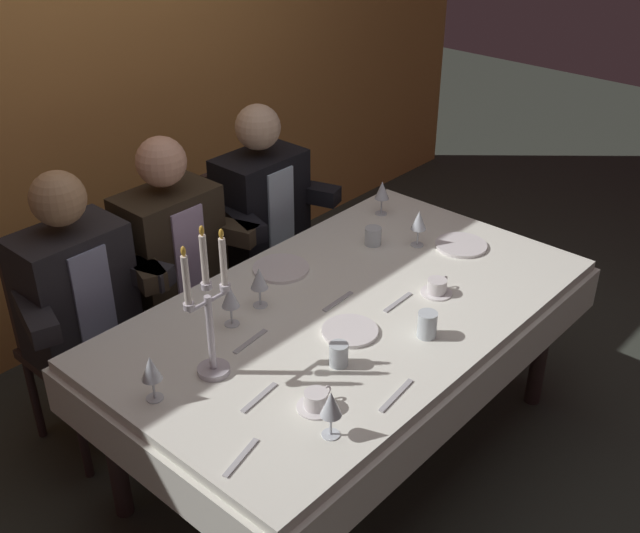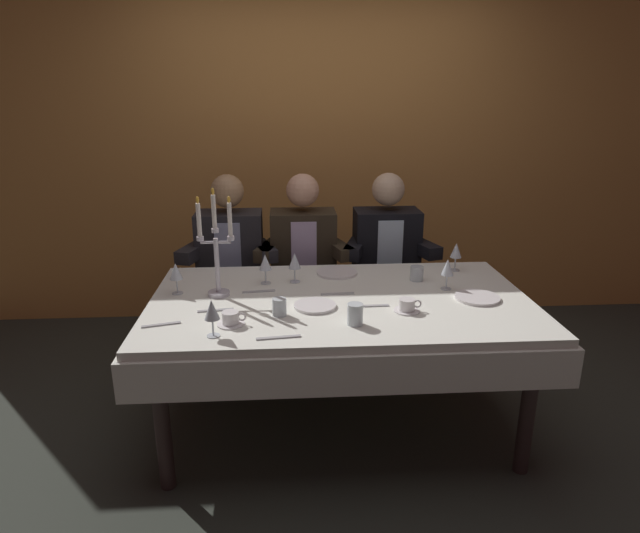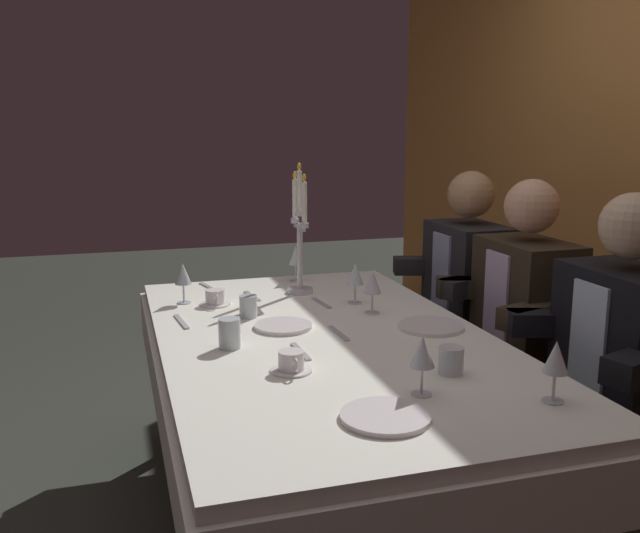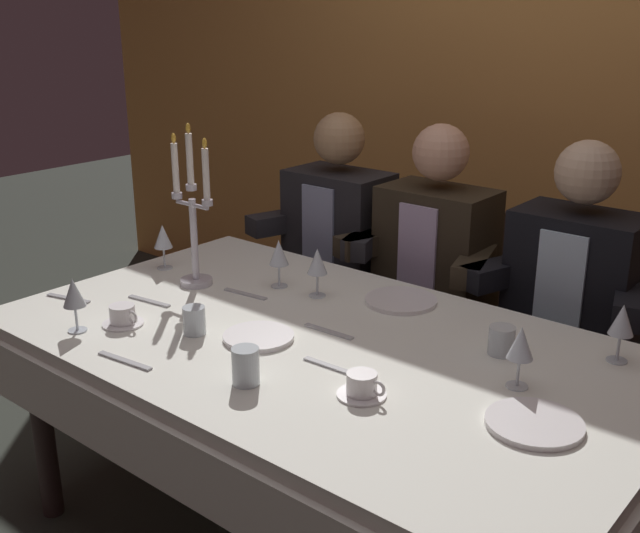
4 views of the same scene
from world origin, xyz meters
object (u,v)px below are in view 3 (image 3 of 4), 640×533
at_px(dinner_plate_1, 385,416).
at_px(coffee_cup_0, 215,298).
at_px(candelabra, 300,242).
at_px(water_tumbler_1, 230,333).
at_px(wine_glass_2, 355,275).
at_px(coffee_cup_1, 291,363).
at_px(dining_table, 325,369).
at_px(seated_diner_1, 527,306).
at_px(dinner_plate_0, 283,326).
at_px(wine_glass_3, 296,257).
at_px(dinner_plate_2, 431,326).
at_px(wine_glass_1, 423,354).
at_px(wine_glass_4, 183,275).
at_px(wine_glass_0, 372,283).
at_px(seated_diner_0, 468,281).
at_px(seated_diner_2, 624,349).
at_px(water_tumbler_2, 248,306).
at_px(water_tumbler_0, 451,360).
at_px(wine_glass_5, 556,359).

height_order(dinner_plate_1, coffee_cup_0, coffee_cup_0).
height_order(candelabra, water_tumbler_1, candelabra).
xyz_separation_m(wine_glass_2, coffee_cup_1, (0.68, -0.44, -0.09)).
relative_size(dining_table, seated_diner_1, 1.56).
distance_m(dinner_plate_0, wine_glass_3, 0.74).
bearing_deg(dinner_plate_2, wine_glass_1, -28.03).
bearing_deg(coffee_cup_0, wine_glass_4, -119.03).
distance_m(dinner_plate_1, wine_glass_3, 1.53).
relative_size(wine_glass_0, wine_glass_4, 1.00).
distance_m(dining_table, dinner_plate_2, 0.40).
height_order(candelabra, seated_diner_0, candelabra).
xyz_separation_m(dinner_plate_0, seated_diner_2, (0.53, 1.00, -0.01)).
bearing_deg(coffee_cup_0, water_tumbler_2, 23.25).
distance_m(dinner_plate_0, seated_diner_2, 1.13).
xyz_separation_m(dinner_plate_2, water_tumbler_0, (0.43, -0.14, 0.03)).
distance_m(wine_glass_4, water_tumbler_1, 0.62).
height_order(dinner_plate_2, seated_diner_2, seated_diner_2).
xyz_separation_m(water_tumbler_0, seated_diner_1, (-0.60, 0.65, -0.04)).
distance_m(candelabra, seated_diner_2, 1.31).
relative_size(coffee_cup_0, coffee_cup_1, 1.00).
xyz_separation_m(dinner_plate_0, dinner_plate_1, (0.82, 0.06, 0.00)).
relative_size(water_tumbler_2, coffee_cup_0, 0.63).
height_order(water_tumbler_1, seated_diner_2, seated_diner_2).
relative_size(water_tumbler_0, water_tumbler_2, 0.96).
xyz_separation_m(dinner_plate_1, wine_glass_1, (-0.12, 0.15, 0.11)).
relative_size(water_tumbler_1, coffee_cup_1, 0.74).
xyz_separation_m(candelabra, seated_diner_0, (-0.02, 0.81, -0.23)).
xyz_separation_m(water_tumbler_0, coffee_cup_0, (-0.97, -0.54, -0.01)).
height_order(wine_glass_0, wine_glass_3, same).
bearing_deg(dinner_plate_2, water_tumbler_0, -18.52).
bearing_deg(dinner_plate_2, water_tumbler_2, -118.85).
height_order(dinner_plate_1, water_tumbler_2, water_tumbler_2).
height_order(wine_glass_1, water_tumbler_2, wine_glass_1).
relative_size(wine_glass_0, wine_glass_3, 1.00).
bearing_deg(wine_glass_1, wine_glass_5, 65.44).
distance_m(seated_diner_0, seated_diner_1, 0.47).
distance_m(coffee_cup_1, seated_diner_2, 1.09).
distance_m(coffee_cup_1, seated_diner_1, 1.17).
height_order(wine_glass_2, water_tumbler_0, wine_glass_2).
bearing_deg(wine_glass_5, dinner_plate_0, -148.69).
height_order(wine_glass_2, water_tumbler_1, wine_glass_2).
height_order(wine_glass_5, water_tumbler_2, wine_glass_5).
distance_m(wine_glass_0, seated_diner_2, 0.89).
bearing_deg(wine_glass_1, dinner_plate_1, -52.24).
xyz_separation_m(wine_glass_0, water_tumbler_1, (0.26, -0.59, -0.07)).
distance_m(wine_glass_5, water_tumbler_1, 1.00).
xyz_separation_m(dinner_plate_1, wine_glass_5, (0.02, 0.46, 0.11)).
xyz_separation_m(wine_glass_1, water_tumbler_1, (-0.54, -0.42, -0.07)).
relative_size(dinner_plate_0, wine_glass_2, 1.25).
bearing_deg(dinner_plate_0, dinner_plate_1, 3.91).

